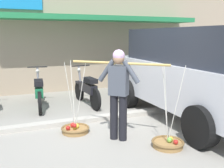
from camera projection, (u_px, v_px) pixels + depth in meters
name	position (u px, v px, depth m)	size (l,w,h in m)	color
ground_plane	(104.00, 131.00, 5.49)	(90.00, 90.00, 0.00)	gray
sidewalk_curb	(93.00, 119.00, 6.12)	(20.00, 0.24, 0.10)	#AEA89C
fruit_vendor	(119.00, 89.00, 4.87)	(1.34, 1.36, 1.70)	black
fruit_basket_left_side	(168.00, 143.00, 4.68)	(0.57, 0.57, 1.45)	#9E7542
fruit_basket_right_side	(75.00, 129.00, 5.38)	(0.57, 0.57, 1.45)	#9E7542
motorcycle_second_in_row	(39.00, 92.00, 7.09)	(0.54, 1.82, 1.09)	black
motorcycle_third_in_row	(87.00, 89.00, 7.43)	(0.54, 1.82, 1.09)	black
motorcycle_end_of_row	(123.00, 85.00, 8.10)	(0.54, 1.82, 1.09)	black
parked_truck	(194.00, 71.00, 6.13)	(2.24, 4.85, 2.10)	silver
storefront_building	(76.00, 32.00, 11.71)	(13.00, 6.00, 4.20)	tan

